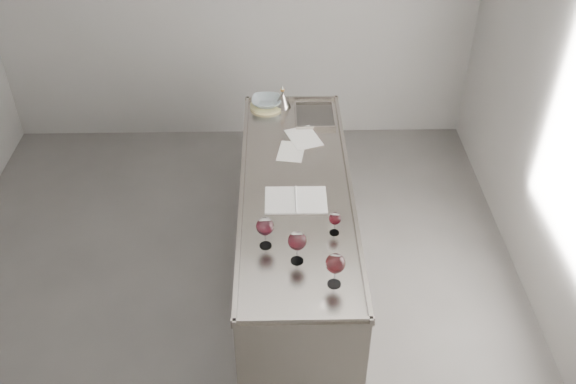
{
  "coord_description": "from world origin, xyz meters",
  "views": [
    {
      "loc": [
        0.37,
        -3.17,
        3.59
      ],
      "look_at": [
        0.44,
        0.14,
        1.02
      ],
      "focal_mm": 40.0,
      "sensor_mm": 36.0,
      "label": 1
    }
  ],
  "objects_px": {
    "notebook": "(296,200)",
    "wine_funnel": "(283,100)",
    "counter": "(296,238)",
    "ceramic_bowl": "(266,102)",
    "wine_glass_small": "(335,219)",
    "wine_glass_right": "(335,264)",
    "wine_glass_middle": "(297,242)",
    "wine_glass_left": "(265,227)"
  },
  "relations": [
    {
      "from": "wine_glass_middle",
      "to": "ceramic_bowl",
      "type": "distance_m",
      "value": 1.81
    },
    {
      "from": "wine_glass_middle",
      "to": "notebook",
      "type": "height_order",
      "value": "wine_glass_middle"
    },
    {
      "from": "wine_funnel",
      "to": "notebook",
      "type": "bearing_deg",
      "value": -86.67
    },
    {
      "from": "notebook",
      "to": "wine_funnel",
      "type": "distance_m",
      "value": 1.23
    },
    {
      "from": "wine_glass_right",
      "to": "wine_funnel",
      "type": "bearing_deg",
      "value": 97.61
    },
    {
      "from": "notebook",
      "to": "wine_glass_small",
      "type": "bearing_deg",
      "value": -54.21
    },
    {
      "from": "wine_glass_small",
      "to": "counter",
      "type": "bearing_deg",
      "value": 115.25
    },
    {
      "from": "wine_glass_middle",
      "to": "wine_funnel",
      "type": "height_order",
      "value": "wine_glass_middle"
    },
    {
      "from": "wine_glass_right",
      "to": "ceramic_bowl",
      "type": "bearing_deg",
      "value": 101.29
    },
    {
      "from": "wine_glass_left",
      "to": "wine_funnel",
      "type": "height_order",
      "value": "wine_glass_left"
    },
    {
      "from": "counter",
      "to": "wine_glass_small",
      "type": "height_order",
      "value": "wine_glass_small"
    },
    {
      "from": "wine_glass_right",
      "to": "wine_glass_small",
      "type": "bearing_deg",
      "value": 85.45
    },
    {
      "from": "notebook",
      "to": "wine_funnel",
      "type": "height_order",
      "value": "wine_funnel"
    },
    {
      "from": "ceramic_bowl",
      "to": "wine_funnel",
      "type": "distance_m",
      "value": 0.13
    },
    {
      "from": "wine_glass_middle",
      "to": "wine_funnel",
      "type": "relative_size",
      "value": 1.08
    },
    {
      "from": "wine_glass_right",
      "to": "wine_funnel",
      "type": "xyz_separation_m",
      "value": [
        -0.27,
        1.99,
        -0.1
      ]
    },
    {
      "from": "counter",
      "to": "wine_glass_middle",
      "type": "distance_m",
      "value": 0.95
    },
    {
      "from": "wine_glass_left",
      "to": "notebook",
      "type": "xyz_separation_m",
      "value": [
        0.2,
        0.43,
        -0.14
      ]
    },
    {
      "from": "counter",
      "to": "ceramic_bowl",
      "type": "xyz_separation_m",
      "value": [
        -0.21,
        1.08,
        0.52
      ]
    },
    {
      "from": "notebook",
      "to": "wine_funnel",
      "type": "xyz_separation_m",
      "value": [
        -0.07,
        1.23,
        0.06
      ]
    },
    {
      "from": "wine_glass_middle",
      "to": "wine_funnel",
      "type": "distance_m",
      "value": 1.8
    },
    {
      "from": "wine_funnel",
      "to": "wine_glass_middle",
      "type": "bearing_deg",
      "value": -88.05
    },
    {
      "from": "wine_glass_left",
      "to": "wine_glass_right",
      "type": "height_order",
      "value": "wine_glass_right"
    },
    {
      "from": "wine_glass_small",
      "to": "ceramic_bowl",
      "type": "xyz_separation_m",
      "value": [
        -0.43,
        1.55,
        -0.06
      ]
    },
    {
      "from": "counter",
      "to": "ceramic_bowl",
      "type": "distance_m",
      "value": 1.21
    },
    {
      "from": "counter",
      "to": "wine_glass_right",
      "type": "relative_size",
      "value": 10.9
    },
    {
      "from": "wine_funnel",
      "to": "ceramic_bowl",
      "type": "bearing_deg",
      "value": 180.0
    },
    {
      "from": "counter",
      "to": "wine_glass_left",
      "type": "bearing_deg",
      "value": -109.27
    },
    {
      "from": "wine_glass_middle",
      "to": "wine_glass_small",
      "type": "height_order",
      "value": "wine_glass_middle"
    },
    {
      "from": "wine_glass_left",
      "to": "wine_glass_right",
      "type": "bearing_deg",
      "value": -40.07
    },
    {
      "from": "ceramic_bowl",
      "to": "counter",
      "type": "bearing_deg",
      "value": -79.0
    },
    {
      "from": "wine_glass_middle",
      "to": "ceramic_bowl",
      "type": "relative_size",
      "value": 0.91
    },
    {
      "from": "wine_glass_middle",
      "to": "notebook",
      "type": "xyz_separation_m",
      "value": [
        0.01,
        0.57,
        -0.15
      ]
    },
    {
      "from": "counter",
      "to": "wine_glass_small",
      "type": "relative_size",
      "value": 15.6
    },
    {
      "from": "wine_glass_left",
      "to": "wine_glass_small",
      "type": "height_order",
      "value": "wine_glass_left"
    },
    {
      "from": "notebook",
      "to": "ceramic_bowl",
      "type": "xyz_separation_m",
      "value": [
        -0.2,
        1.23,
        0.04
      ]
    },
    {
      "from": "wine_glass_middle",
      "to": "wine_glass_right",
      "type": "xyz_separation_m",
      "value": [
        0.2,
        -0.19,
        0.0
      ]
    },
    {
      "from": "counter",
      "to": "wine_glass_right",
      "type": "distance_m",
      "value": 1.12
    },
    {
      "from": "wine_glass_left",
      "to": "ceramic_bowl",
      "type": "xyz_separation_m",
      "value": [
        -0.01,
        1.66,
        -0.1
      ]
    },
    {
      "from": "counter",
      "to": "notebook",
      "type": "height_order",
      "value": "counter"
    },
    {
      "from": "notebook",
      "to": "ceramic_bowl",
      "type": "height_order",
      "value": "ceramic_bowl"
    },
    {
      "from": "ceramic_bowl",
      "to": "wine_funnel",
      "type": "height_order",
      "value": "wine_funnel"
    }
  ]
}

